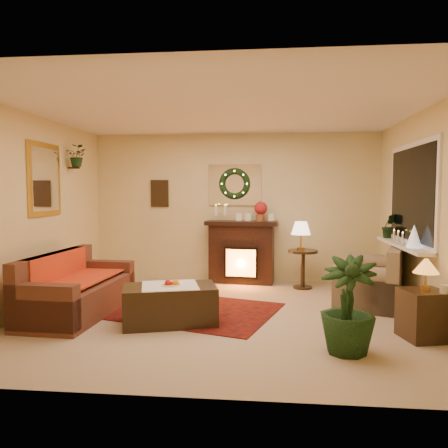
# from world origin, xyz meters

# --- Properties ---
(floor) EXTENTS (5.00, 5.00, 0.00)m
(floor) POSITION_xyz_m (0.00, 0.00, 0.00)
(floor) COLOR beige
(floor) RESTS_ON ground
(ceiling) EXTENTS (5.00, 5.00, 0.00)m
(ceiling) POSITION_xyz_m (0.00, 0.00, 2.60)
(ceiling) COLOR white
(ceiling) RESTS_ON ground
(wall_back) EXTENTS (5.00, 5.00, 0.00)m
(wall_back) POSITION_xyz_m (0.00, 2.25, 1.30)
(wall_back) COLOR #EFD88C
(wall_back) RESTS_ON ground
(wall_front) EXTENTS (5.00, 5.00, 0.00)m
(wall_front) POSITION_xyz_m (0.00, -2.25, 1.30)
(wall_front) COLOR #EFD88C
(wall_front) RESTS_ON ground
(wall_left) EXTENTS (4.50, 4.50, 0.00)m
(wall_left) POSITION_xyz_m (-2.50, 0.00, 1.30)
(wall_left) COLOR #EFD88C
(wall_left) RESTS_ON ground
(wall_right) EXTENTS (4.50, 4.50, 0.00)m
(wall_right) POSITION_xyz_m (2.50, 0.00, 1.30)
(wall_right) COLOR #EFD88C
(wall_right) RESTS_ON ground
(area_rug) EXTENTS (2.53, 2.17, 0.01)m
(area_rug) POSITION_xyz_m (-0.42, 0.19, 0.01)
(area_rug) COLOR #48130C
(area_rug) RESTS_ON floor
(sofa) EXTENTS (0.91, 1.89, 0.79)m
(sofa) POSITION_xyz_m (-1.84, -0.12, 0.43)
(sofa) COLOR brown
(sofa) RESTS_ON floor
(red_throw) EXTENTS (0.83, 1.35, 0.02)m
(red_throw) POSITION_xyz_m (-1.93, 0.00, 0.46)
(red_throw) COLOR red
(red_throw) RESTS_ON sofa
(fireplace) EXTENTS (1.13, 0.46, 1.01)m
(fireplace) POSITION_xyz_m (0.14, 2.04, 0.55)
(fireplace) COLOR #352514
(fireplace) RESTS_ON floor
(poinsettia) EXTENTS (0.22, 0.22, 0.22)m
(poinsettia) POSITION_xyz_m (0.46, 2.02, 1.30)
(poinsettia) COLOR #A51C1F
(poinsettia) RESTS_ON fireplace
(mantel_candle_a) EXTENTS (0.06, 0.06, 0.17)m
(mantel_candle_a) POSITION_xyz_m (-0.31, 1.99, 1.26)
(mantel_candle_a) COLOR #FFF3C6
(mantel_candle_a) RESTS_ON fireplace
(mantel_candle_b) EXTENTS (0.06, 0.06, 0.17)m
(mantel_candle_b) POSITION_xyz_m (-0.15, 2.04, 1.26)
(mantel_candle_b) COLOR silver
(mantel_candle_b) RESTS_ON fireplace
(mantel_mirror) EXTENTS (0.92, 0.02, 0.72)m
(mantel_mirror) POSITION_xyz_m (0.00, 2.23, 1.70)
(mantel_mirror) COLOR white
(mantel_mirror) RESTS_ON wall_back
(wreath) EXTENTS (0.55, 0.11, 0.55)m
(wreath) POSITION_xyz_m (0.00, 2.19, 1.72)
(wreath) COLOR #194719
(wreath) RESTS_ON wall_back
(wall_art) EXTENTS (0.32, 0.03, 0.48)m
(wall_art) POSITION_xyz_m (-1.35, 2.23, 1.55)
(wall_art) COLOR #381E11
(wall_art) RESTS_ON wall_back
(gold_mirror) EXTENTS (0.03, 0.84, 1.00)m
(gold_mirror) POSITION_xyz_m (-2.48, 0.30, 1.75)
(gold_mirror) COLOR gold
(gold_mirror) RESTS_ON wall_left
(hanging_plant) EXTENTS (0.33, 0.28, 0.36)m
(hanging_plant) POSITION_xyz_m (-2.34, 1.05, 1.97)
(hanging_plant) COLOR #194719
(hanging_plant) RESTS_ON wall_left
(loveseat) EXTENTS (1.25, 1.62, 0.83)m
(loveseat) POSITION_xyz_m (2.06, 0.89, 0.42)
(loveseat) COLOR #806F5F
(loveseat) RESTS_ON floor
(window_frame) EXTENTS (0.03, 1.86, 1.36)m
(window_frame) POSITION_xyz_m (2.48, 0.55, 1.55)
(window_frame) COLOR white
(window_frame) RESTS_ON wall_right
(window_glass) EXTENTS (0.02, 1.70, 1.22)m
(window_glass) POSITION_xyz_m (2.47, 0.55, 1.55)
(window_glass) COLOR black
(window_glass) RESTS_ON wall_right
(window_sill) EXTENTS (0.22, 1.86, 0.04)m
(window_sill) POSITION_xyz_m (2.38, 0.55, 0.87)
(window_sill) COLOR white
(window_sill) RESTS_ON wall_right
(mini_tree) EXTENTS (0.18, 0.18, 0.28)m
(mini_tree) POSITION_xyz_m (2.38, 0.11, 1.04)
(mini_tree) COLOR white
(mini_tree) RESTS_ON window_sill
(sill_plant) EXTENTS (0.26, 0.21, 0.47)m
(sill_plant) POSITION_xyz_m (2.39, 1.25, 1.08)
(sill_plant) COLOR #246121
(sill_plant) RESTS_ON window_sill
(side_table_round) EXTENTS (0.54, 0.54, 0.63)m
(side_table_round) POSITION_xyz_m (1.16, 1.70, 0.33)
(side_table_round) COLOR #391910
(side_table_round) RESTS_ON floor
(lamp_cream) EXTENTS (0.31, 0.31, 0.48)m
(lamp_cream) POSITION_xyz_m (1.12, 1.68, 0.88)
(lamp_cream) COLOR #FFDCBB
(lamp_cream) RESTS_ON side_table_round
(end_table_square) EXTENTS (0.52, 0.52, 0.53)m
(end_table_square) POSITION_xyz_m (2.26, -0.67, 0.27)
(end_table_square) COLOR #472315
(end_table_square) RESTS_ON floor
(lamp_tiffany) EXTENTS (0.27, 0.27, 0.39)m
(lamp_tiffany) POSITION_xyz_m (2.25, -0.70, 0.74)
(lamp_tiffany) COLOR #F3B63E
(lamp_tiffany) RESTS_ON end_table_square
(coffee_table) EXTENTS (1.21, 0.88, 0.46)m
(coffee_table) POSITION_xyz_m (-0.57, -0.41, 0.21)
(coffee_table) COLOR #3A1911
(coffee_table) RESTS_ON floor
(fruit_bowl) EXTENTS (0.23, 0.23, 0.05)m
(fruit_bowl) POSITION_xyz_m (-0.55, -0.42, 0.45)
(fruit_bowl) COLOR #F4F6C5
(fruit_bowl) RESTS_ON coffee_table
(floor_palm) EXTENTS (1.99, 1.99, 2.87)m
(floor_palm) POSITION_xyz_m (1.37, -1.17, 0.45)
(floor_palm) COLOR black
(floor_palm) RESTS_ON floor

